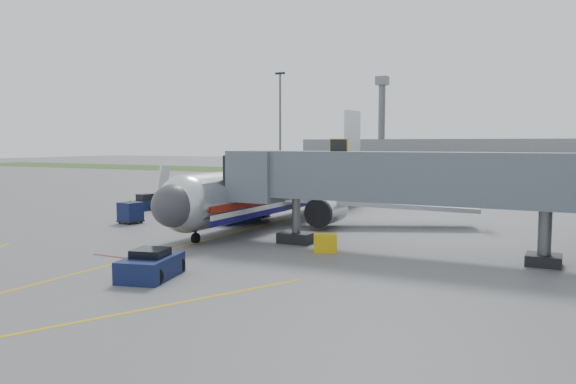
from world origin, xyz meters
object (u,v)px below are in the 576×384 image
at_px(pushback_tug, 151,266).
at_px(ramp_worker, 131,211).
at_px(belt_loader, 238,216).
at_px(airliner, 287,189).
at_px(baggage_tug, 145,203).

relative_size(pushback_tug, ramp_worker, 2.12).
relative_size(pushback_tug, belt_loader, 0.79).
distance_m(pushback_tug, ramp_worker, 20.67).
xyz_separation_m(airliner, belt_loader, (-2.49, -4.07, -2.06)).
bearing_deg(ramp_worker, pushback_tug, -69.20).
bearing_deg(pushback_tug, airliner, 100.18).
bearing_deg(ramp_worker, belt_loader, -0.52).
xyz_separation_m(pushback_tug, belt_loader, (-6.49, 18.19, -0.03)).
distance_m(airliner, ramp_worker, 13.39).
xyz_separation_m(airliner, pushback_tug, (4.00, -22.26, -2.04)).
distance_m(baggage_tug, ramp_worker, 8.50).
height_order(pushback_tug, belt_loader, belt_loader).
distance_m(pushback_tug, belt_loader, 19.32).
height_order(baggage_tug, belt_loader, belt_loader).
distance_m(baggage_tug, belt_loader, 13.41).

